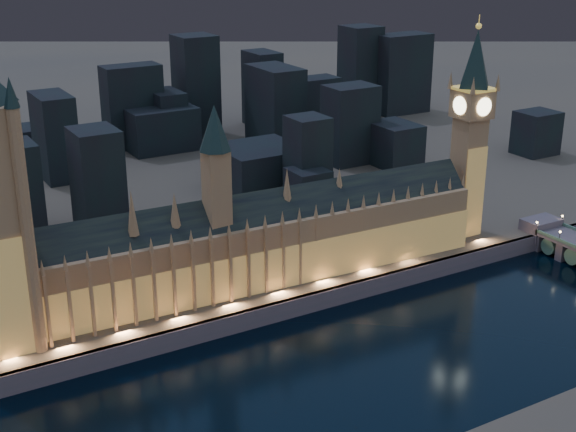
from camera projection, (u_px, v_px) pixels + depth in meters
ground_plane at (352, 361)px, 293.22m from camera, size 2000.00×2000.00×0.00m
north_bank at (18, 96)px, 711.94m from camera, size 2000.00×960.00×8.00m
embankment_wall at (295, 307)px, 324.96m from camera, size 2000.00×2.50×8.00m
palace_of_westminster at (260, 241)px, 331.90m from camera, size 202.00×28.43×78.00m
elizabeth_tower at (472, 116)px, 371.67m from camera, size 18.00×18.00×103.88m
city_backdrop at (178, 126)px, 497.51m from camera, size 465.58×215.63×69.74m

